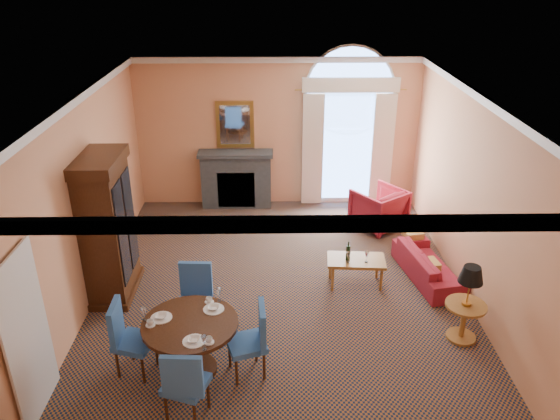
{
  "coord_description": "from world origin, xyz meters",
  "views": [
    {
      "loc": [
        -0.13,
        -7.5,
        5.03
      ],
      "look_at": [
        0.0,
        0.5,
        1.3
      ],
      "focal_mm": 35.0,
      "sensor_mm": 36.0,
      "label": 1
    }
  ],
  "objects_px": {
    "dining_table": "(191,336)",
    "armchair": "(379,208)",
    "sofa": "(429,265)",
    "coffee_table": "(356,261)",
    "armoire": "(107,230)",
    "side_table": "(468,295)"
  },
  "relations": [
    {
      "from": "sofa",
      "to": "armoire",
      "type": "bearing_deg",
      "value": 83.06
    },
    {
      "from": "armoire",
      "to": "armchair",
      "type": "height_order",
      "value": "armoire"
    },
    {
      "from": "armoire",
      "to": "side_table",
      "type": "relative_size",
      "value": 2.02
    },
    {
      "from": "armoire",
      "to": "coffee_table",
      "type": "bearing_deg",
      "value": 2.04
    },
    {
      "from": "armoire",
      "to": "dining_table",
      "type": "xyz_separation_m",
      "value": [
        1.53,
        -1.94,
        -0.56
      ]
    },
    {
      "from": "sofa",
      "to": "coffee_table",
      "type": "xyz_separation_m",
      "value": [
        -1.3,
        -0.19,
        0.2
      ]
    },
    {
      "from": "armchair",
      "to": "coffee_table",
      "type": "distance_m",
      "value": 2.28
    },
    {
      "from": "armoire",
      "to": "dining_table",
      "type": "relative_size",
      "value": 1.89
    },
    {
      "from": "dining_table",
      "to": "armchair",
      "type": "relative_size",
      "value": 1.36
    },
    {
      "from": "side_table",
      "to": "armoire",
      "type": "bearing_deg",
      "value": 166.16
    },
    {
      "from": "armoire",
      "to": "sofa",
      "type": "relative_size",
      "value": 1.38
    },
    {
      "from": "side_table",
      "to": "dining_table",
      "type": "bearing_deg",
      "value": -170.54
    },
    {
      "from": "armoire",
      "to": "dining_table",
      "type": "bearing_deg",
      "value": -51.78
    },
    {
      "from": "sofa",
      "to": "coffee_table",
      "type": "relative_size",
      "value": 1.73
    },
    {
      "from": "dining_table",
      "to": "armchair",
      "type": "xyz_separation_m",
      "value": [
        3.21,
        4.23,
        -0.16
      ]
    },
    {
      "from": "sofa",
      "to": "side_table",
      "type": "relative_size",
      "value": 1.46
    },
    {
      "from": "sofa",
      "to": "side_table",
      "type": "height_order",
      "value": "side_table"
    },
    {
      "from": "sofa",
      "to": "armchair",
      "type": "xyz_separation_m",
      "value": [
        -0.53,
        1.96,
        0.17
      ]
    },
    {
      "from": "armchair",
      "to": "dining_table",
      "type": "bearing_deg",
      "value": 16.67
    },
    {
      "from": "armoire",
      "to": "side_table",
      "type": "xyz_separation_m",
      "value": [
        5.32,
        -1.31,
        -0.39
      ]
    },
    {
      "from": "sofa",
      "to": "armchair",
      "type": "distance_m",
      "value": 2.03
    },
    {
      "from": "sofa",
      "to": "side_table",
      "type": "bearing_deg",
      "value": 171.24
    }
  ]
}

